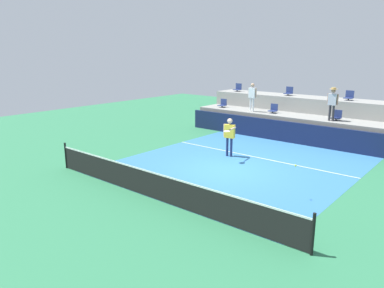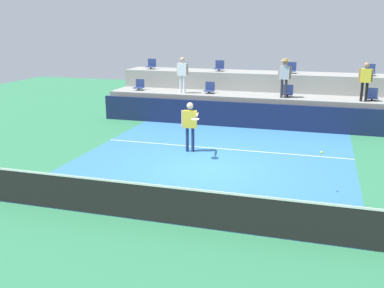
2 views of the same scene
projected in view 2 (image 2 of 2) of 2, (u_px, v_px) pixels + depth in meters
name	position (u px, v px, depth m)	size (l,w,h in m)	color
ground_plane	(206.00, 169.00, 13.72)	(40.00, 40.00, 0.00)	#2D754C
court_inner_paint	(214.00, 160.00, 14.64)	(9.00, 10.00, 0.01)	teal
court_service_line	(223.00, 149.00, 15.94)	(9.00, 0.06, 0.00)	white
tennis_net	(161.00, 203.00, 9.89)	(10.48, 0.08, 1.07)	black
sponsor_backboard	(242.00, 115.00, 19.12)	(13.00, 0.16, 1.10)	#141E42
seating_tier_lower	(247.00, 108.00, 20.30)	(13.00, 1.80, 1.25)	gray
seating_tier_upper	(253.00, 93.00, 21.85)	(13.00, 1.80, 2.10)	gray
stadium_chair_lower_far_left	(139.00, 86.00, 21.48)	(0.44, 0.40, 0.52)	#2D2D33
stadium_chair_lower_left	(210.00, 89.00, 20.50)	(0.44, 0.40, 0.52)	#2D2D33
stadium_chair_lower_right	(288.00, 92.00, 19.51)	(0.44, 0.40, 0.52)	#2D2D33
stadium_chair_lower_far_right	(372.00, 95.00, 18.55)	(0.44, 0.40, 0.52)	#2D2D33
stadium_chair_upper_far_left	(151.00, 65.00, 22.94)	(0.44, 0.40, 0.52)	#2D2D33
stadium_chair_upper_left	(219.00, 67.00, 21.93)	(0.44, 0.40, 0.52)	#2D2D33
stadium_chair_upper_right	(291.00, 69.00, 20.96)	(0.44, 0.40, 0.52)	#2D2D33
stadium_chair_upper_far_right	(370.00, 71.00, 20.00)	(0.44, 0.40, 0.52)	#2D2D33
tennis_player	(190.00, 122.00, 15.31)	(0.90, 1.18, 1.76)	navy
spectator_leaning_on_rail	(182.00, 72.00, 20.28)	(0.58, 0.24, 1.65)	white
spectator_with_hat	(285.00, 74.00, 18.99)	(0.58, 0.44, 1.69)	#2D2D33
spectator_in_white	(365.00, 78.00, 18.10)	(0.57, 0.24, 1.61)	black
tennis_ball	(322.00, 152.00, 11.49)	(0.07, 0.07, 0.07)	#CCE033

